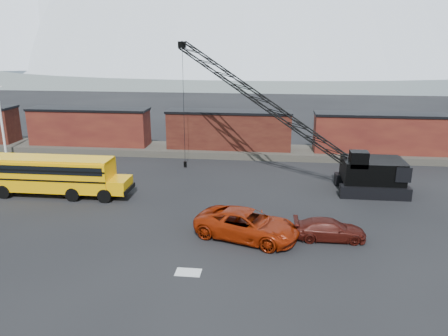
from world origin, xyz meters
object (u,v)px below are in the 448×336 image
object	(u,v)px
maroon_suv	(329,229)
red_pickup	(247,225)
school_bus	(56,174)
crawler_crane	(265,103)

from	to	relation	value
maroon_suv	red_pickup	bearing A→B (deg)	93.57
maroon_suv	school_bus	bearing A→B (deg)	73.30
red_pickup	crawler_crane	bearing A→B (deg)	15.63
school_bus	red_pickup	xyz separation A→B (m)	(15.93, -6.23, -0.87)
red_pickup	maroon_suv	xyz separation A→B (m)	(5.21, 0.46, -0.26)
school_bus	crawler_crane	xyz separation A→B (m)	(16.56, 6.57, 5.15)
red_pickup	crawler_crane	xyz separation A→B (m)	(0.62, 12.80, 6.01)
school_bus	crawler_crane	bearing A→B (deg)	21.65
crawler_crane	red_pickup	bearing A→B (deg)	-92.79
school_bus	red_pickup	world-z (taller)	school_bus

